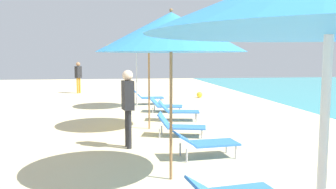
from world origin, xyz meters
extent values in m
cylinder|color=olive|center=(0.44, 12.53, 1.07)|extent=(0.05, 0.05, 2.15)
cone|color=#338CD8|center=(0.44, 12.53, 2.47)|extent=(2.45, 2.45, 0.64)
sphere|color=olive|center=(0.44, 12.53, 2.82)|extent=(0.06, 0.06, 0.06)
cube|color=blue|center=(1.53, 13.73, 0.29)|extent=(1.01, 0.66, 0.04)
cube|color=blue|center=(0.88, 13.66, 0.42)|extent=(0.42, 0.61, 0.26)
cylinder|color=#B2B2B7|center=(1.88, 14.00, 0.14)|extent=(0.04, 0.04, 0.27)
cylinder|color=#B2B2B7|center=(1.93, 13.53, 0.14)|extent=(0.04, 0.04, 0.27)
cylinder|color=#B2B2B7|center=(0.84, 13.90, 0.14)|extent=(0.04, 0.04, 0.27)
cylinder|color=#B2B2B7|center=(0.89, 13.42, 0.14)|extent=(0.04, 0.04, 0.27)
cube|color=blue|center=(0.66, 11.20, 0.33)|extent=(0.42, 0.60, 0.24)
cylinder|color=olive|center=(0.44, 16.75, 1.19)|extent=(0.05, 0.05, 2.38)
cone|color=yellow|center=(0.44, 16.75, 2.66)|extent=(2.38, 2.38, 0.56)
sphere|color=olive|center=(0.44, 16.75, 2.97)|extent=(0.06, 0.06, 0.06)
cube|color=blue|center=(1.66, 17.89, 0.30)|extent=(1.10, 0.76, 0.04)
cube|color=blue|center=(1.01, 18.00, 0.47)|extent=(0.42, 0.64, 0.34)
cylinder|color=#B2B2B7|center=(2.11, 18.07, 0.14)|extent=(0.04, 0.04, 0.28)
cylinder|color=#B2B2B7|center=(2.02, 17.58, 0.14)|extent=(0.04, 0.04, 0.28)
cylinder|color=#B2B2B7|center=(1.00, 18.26, 0.14)|extent=(0.04, 0.04, 0.28)
cylinder|color=#B2B2B7|center=(0.92, 17.77, 0.14)|extent=(0.04, 0.04, 0.28)
cube|color=blue|center=(1.33, 15.65, 0.24)|extent=(1.09, 0.77, 0.04)
cube|color=blue|center=(0.73, 15.79, 0.43)|extent=(0.40, 0.60, 0.36)
cylinder|color=#B2B2B7|center=(1.76, 15.77, 0.11)|extent=(0.04, 0.04, 0.22)
cylinder|color=#B2B2B7|center=(1.66, 15.33, 0.11)|extent=(0.04, 0.04, 0.22)
cylinder|color=#B2B2B7|center=(0.72, 16.03, 0.11)|extent=(0.04, 0.04, 0.22)
cylinder|color=#B2B2B7|center=(0.61, 15.59, 0.11)|extent=(0.04, 0.04, 0.22)
cylinder|color=silver|center=(0.31, 20.91, 1.19)|extent=(0.05, 0.05, 2.38)
cone|color=#338CD8|center=(0.31, 20.91, 2.66)|extent=(2.11, 2.11, 0.56)
sphere|color=silver|center=(0.31, 20.91, 2.97)|extent=(0.06, 0.06, 0.06)
cube|color=blue|center=(1.03, 21.93, 0.29)|extent=(0.98, 0.63, 0.04)
cube|color=blue|center=(0.40, 21.93, 0.46)|extent=(0.33, 0.63, 0.33)
cylinder|color=#B2B2B7|center=(1.42, 22.20, 0.14)|extent=(0.04, 0.04, 0.27)
cylinder|color=#B2B2B7|center=(1.42, 21.67, 0.14)|extent=(0.04, 0.04, 0.27)
cylinder|color=#B2B2B7|center=(0.35, 22.19, 0.14)|extent=(0.04, 0.04, 0.27)
cylinder|color=#B2B2B7|center=(0.35, 21.66, 0.14)|extent=(0.04, 0.04, 0.27)
cube|color=blue|center=(1.50, 19.75, 0.22)|extent=(1.04, 0.87, 0.04)
cube|color=blue|center=(0.92, 19.87, 0.38)|extent=(0.43, 0.74, 0.32)
cylinder|color=#B2B2B7|center=(1.91, 19.97, 0.10)|extent=(0.04, 0.04, 0.20)
cylinder|color=#B2B2B7|center=(1.79, 19.38, 0.10)|extent=(0.04, 0.04, 0.20)
cylinder|color=#B2B2B7|center=(0.94, 20.17, 0.10)|extent=(0.04, 0.04, 0.20)
cylinder|color=#B2B2B7|center=(0.82, 19.59, 0.10)|extent=(0.04, 0.04, 0.20)
cylinder|color=orange|center=(-2.73, 27.14, 0.44)|extent=(0.11, 0.11, 0.88)
cylinder|color=orange|center=(-2.63, 27.28, 0.44)|extent=(0.11, 0.11, 0.88)
cube|color=#262628|center=(-2.68, 27.21, 1.21)|extent=(0.39, 0.42, 0.66)
sphere|color=#9E704C|center=(-2.68, 27.21, 1.66)|extent=(0.24, 0.24, 0.24)
cylinder|color=#262628|center=(-0.23, 14.80, 0.44)|extent=(0.11, 0.11, 0.88)
cylinder|color=#262628|center=(-0.20, 14.63, 0.44)|extent=(0.11, 0.11, 0.88)
cube|color=#262628|center=(-0.21, 14.71, 1.21)|extent=(0.29, 0.40, 0.66)
sphere|color=beige|center=(-0.21, 14.71, 1.66)|extent=(0.24, 0.24, 0.24)
sphere|color=yellow|center=(3.67, 24.13, 0.14)|extent=(0.29, 0.29, 0.29)
camera|label=1|loc=(-0.41, 6.88, 2.07)|focal=37.22mm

